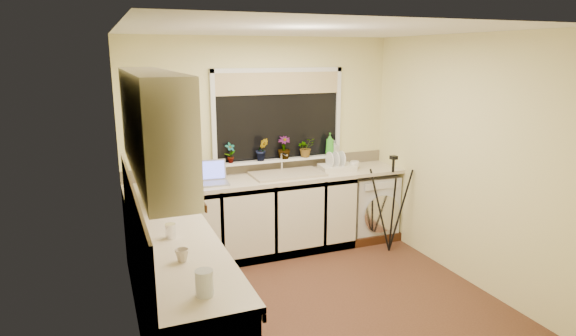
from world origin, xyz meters
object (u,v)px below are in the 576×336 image
Objects in this scene: plant_c at (284,148)px; glass_jug at (204,283)px; steel_jar at (170,231)px; soap_bottle_clear at (334,147)px; microwave at (164,186)px; washing_machine at (369,205)px; cup_left at (182,255)px; tripod at (391,204)px; cup_back at (354,165)px; dish_rack at (337,168)px; plant_a at (230,153)px; plant_d at (306,147)px; kettle at (168,201)px; soap_bottle_green at (330,144)px; laptop at (212,177)px; plant_b at (262,149)px.

glass_jug is at bearing -119.92° from plant_c.
soap_bottle_clear is at bearing 36.80° from steel_jar.
washing_machine is at bearing -78.07° from microwave.
washing_machine is 3.31m from cup_left.
cup_back is at bearing 111.05° from tripod.
microwave is (-2.08, -0.49, 0.11)m from dish_rack.
microwave is at bearing -165.96° from washing_machine.
washing_machine is 0.54m from tripod.
microwave is 4.21× the size of cup_back.
glass_jug reaches higher than dish_rack.
plant_c is at bearing -0.27° from plant_a.
plant_d is (0.93, -0.01, -0.00)m from plant_a.
washing_machine is 8.60× the size of cup_left.
washing_machine is 1.12m from plant_d.
cup_back is at bearing 38.60° from cup_left.
plant_a is 2.51× the size of cup_left.
steel_jar is (-0.08, -0.63, -0.05)m from kettle.
plant_c is (-1.07, 0.20, 0.78)m from washing_machine.
soap_bottle_green is at bearing 139.11° from cup_back.
microwave reaches higher than laptop.
glass_jug is 0.31× the size of microwave.
soap_bottle_green reaches higher than cup_left.
plant_d reaches higher than washing_machine.
plant_c is 2.83× the size of cup_left.
cup_back is (1.75, 0.00, -0.02)m from laptop.
cup_left is at bearing -141.40° from cup_back.
glass_jug reaches higher than cup_left.
glass_jug is at bearing -133.38° from washing_machine.
microwave is at bearing 86.64° from cup_left.
tripod reaches higher than cup_back.
tripod is 3.25m from glass_jug.
dish_rack is 2.14m from microwave.
laptop is 1.48× the size of plant_d.
cup_left is (-1.84, -2.12, -0.22)m from plant_d.
soap_bottle_clear is at bearing 79.94° from dish_rack.
plant_c reaches higher than plant_d.
plant_d is (-0.33, 0.19, 0.24)m from dish_rack.
kettle is 2.47m from cup_back.
cup_back is at bearing -52.21° from soap_bottle_clear.
plant_c is (-0.60, 0.20, 0.25)m from dish_rack.
plant_b reaches higher than dish_rack.
tripod reaches higher than cup_left.
dish_rack is 4.31× the size of cup_left.
laptop is at bearing -162.11° from plant_b.
laptop is at bearing -176.13° from washing_machine.
tripod is at bearing -22.76° from plant_a.
tripod is 2.57m from microwave.
glass_jug is 1.66× the size of cup_left.
tripod is 2.82m from steel_jar.
plant_d is (1.85, 1.67, 0.21)m from steel_jar.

